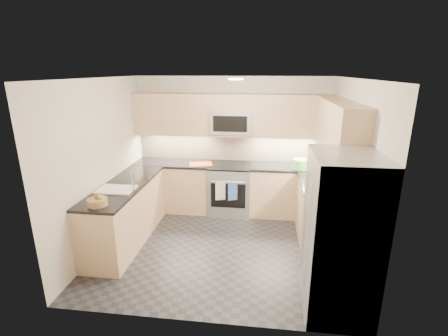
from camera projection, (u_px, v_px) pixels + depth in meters
floor at (221, 245)px, 5.02m from camera, size 3.60×3.20×0.00m
ceiling at (221, 78)px, 4.29m from camera, size 3.60×3.20×0.02m
wall_back at (232, 144)px, 6.17m from camera, size 3.60×0.02×2.50m
wall_front at (199, 216)px, 3.14m from camera, size 3.60×0.02×2.50m
wall_left at (102, 164)px, 4.87m from camera, size 0.02×3.20×2.50m
wall_right at (351, 173)px, 4.44m from camera, size 0.02×3.20×2.50m
base_cab_back_left at (174, 186)px, 6.25m from camera, size 1.42×0.60×0.90m
base_cab_back_right at (289, 191)px, 5.99m from camera, size 1.42×0.60×0.90m
base_cab_right at (322, 220)px, 4.85m from camera, size 0.60×1.70×0.90m
base_cab_peninsula at (126, 214)px, 5.06m from camera, size 0.60×2.00×0.90m
countertop_back_left at (173, 163)px, 6.11m from camera, size 1.42×0.63×0.04m
countertop_back_right at (290, 167)px, 5.86m from camera, size 1.42×0.63×0.04m
countertop_right at (324, 191)px, 4.72m from camera, size 0.63×1.70×0.04m
countertop_peninsula at (123, 186)px, 4.93m from camera, size 0.63×2.00×0.04m
upper_cab_back at (231, 115)px, 5.84m from camera, size 3.60×0.35×0.75m
upper_cab_right at (338, 128)px, 4.56m from camera, size 0.35×1.95×0.75m
backsplash_back at (232, 147)px, 6.18m from camera, size 3.60×0.01×0.51m
backsplash_right at (343, 168)px, 4.89m from camera, size 0.01×2.30×0.51m
gas_range at (230, 189)px, 6.10m from camera, size 0.76×0.65×0.91m
range_cooktop at (230, 166)px, 5.96m from camera, size 0.76×0.65×0.03m
oven_door_glass at (228, 196)px, 5.78m from camera, size 0.62×0.02×0.45m
oven_handle at (228, 182)px, 5.69m from camera, size 0.60×0.02×0.02m
microwave at (231, 122)px, 5.85m from camera, size 0.76×0.40×0.40m
microwave_door at (230, 124)px, 5.66m from camera, size 0.60×0.01×0.28m
refrigerator at (340, 235)px, 3.49m from camera, size 0.70×0.90×1.80m
fridge_handle_left at (307, 237)px, 3.35m from camera, size 0.02×0.02×1.20m
fridge_handle_right at (304, 222)px, 3.69m from camera, size 0.02×0.02×1.20m
sink_basin at (116, 194)px, 4.70m from camera, size 0.52×0.38×0.16m
faucet at (132, 182)px, 4.61m from camera, size 0.03×0.03×0.28m
utensil_bowl at (302, 164)px, 5.67m from camera, size 0.34×0.34×0.17m
cutting_board at (201, 164)px, 5.94m from camera, size 0.47×0.38×0.01m
fruit_basket at (97, 202)px, 4.15m from camera, size 0.29×0.29×0.09m
fruit_apple at (97, 196)px, 4.15m from camera, size 0.07×0.07×0.07m
fruit_pear at (100, 197)px, 4.11m from camera, size 0.06×0.06×0.06m
dish_towel_check at (220, 191)px, 5.73m from camera, size 0.17×0.06×0.33m
dish_towel_blue at (233, 192)px, 5.71m from camera, size 0.16×0.08×0.32m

